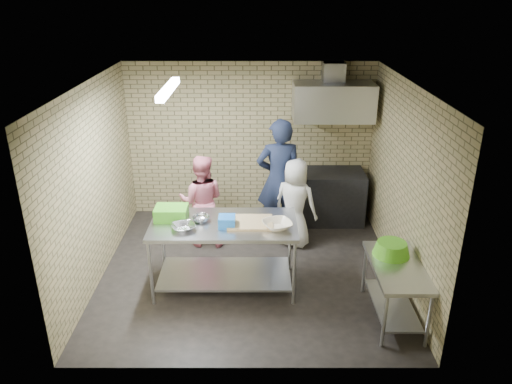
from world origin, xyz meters
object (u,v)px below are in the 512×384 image
(bottle_green, at_px, (358,104))
(green_crate, at_px, (171,213))
(blue_tub, at_px, (227,221))
(woman_white, at_px, (295,203))
(stove, at_px, (328,196))
(bottle_red, at_px, (334,103))
(side_counter, at_px, (394,291))
(man_navy, at_px, (279,179))
(prep_table, at_px, (224,255))
(green_basin, at_px, (391,248))
(woman_pink, at_px, (202,201))

(bottle_green, bearing_deg, green_crate, -142.54)
(blue_tub, distance_m, woman_white, 1.65)
(stove, bearing_deg, woman_white, -126.62)
(blue_tub, bearing_deg, bottle_red, 54.91)
(side_counter, height_order, man_navy, man_navy)
(green_crate, height_order, bottle_green, bottle_green)
(prep_table, xyz_separation_m, blue_tub, (0.05, -0.10, 0.55))
(man_navy, height_order, woman_white, man_navy)
(bottle_red, distance_m, woman_white, 1.85)
(stove, bearing_deg, bottle_green, 28.07)
(green_crate, bearing_deg, bottle_green, 37.46)
(side_counter, xyz_separation_m, bottle_red, (-0.40, 2.99, 1.65))
(side_counter, relative_size, blue_tub, 5.61)
(bottle_green, xyz_separation_m, man_navy, (-1.33, -0.81, -1.02))
(green_basin, bearing_deg, woman_pink, 146.66)
(blue_tub, distance_m, bottle_red, 3.08)
(bottle_green, relative_size, woman_pink, 0.10)
(prep_table, relative_size, man_navy, 0.97)
(woman_pink, bearing_deg, side_counter, 145.02)
(green_crate, relative_size, bottle_green, 2.85)
(stove, relative_size, bottle_green, 8.00)
(man_navy, bearing_deg, woman_white, 124.04)
(blue_tub, bearing_deg, woman_pink, 109.79)
(bottle_red, bearing_deg, man_navy, -139.20)
(prep_table, bearing_deg, blue_tub, -63.43)
(green_crate, bearing_deg, bottle_red, 41.75)
(side_counter, distance_m, woman_pink, 3.21)
(green_crate, relative_size, woman_white, 0.30)
(green_crate, relative_size, man_navy, 0.22)
(green_basin, distance_m, woman_pink, 3.03)
(stove, relative_size, green_crate, 2.80)
(prep_table, bearing_deg, green_crate, 170.27)
(green_crate, bearing_deg, side_counter, -16.26)
(bottle_green, distance_m, man_navy, 1.86)
(stove, height_order, bottle_red, bottle_red)
(woman_pink, bearing_deg, blue_tub, 111.71)
(stove, relative_size, woman_white, 0.84)
(blue_tub, xyz_separation_m, man_navy, (0.74, 1.58, -0.04))
(blue_tub, distance_m, bottle_green, 3.31)
(bottle_green, distance_m, woman_pink, 3.05)
(prep_table, distance_m, stove, 2.64)
(stove, relative_size, green_basin, 2.61)
(stove, xyz_separation_m, blue_tub, (-1.63, -2.15, 0.58))
(green_basin, relative_size, bottle_red, 2.56)
(blue_tub, relative_size, woman_white, 0.15)
(bottle_green, bearing_deg, stove, -151.93)
(bottle_red, bearing_deg, blue_tub, -125.09)
(prep_table, height_order, green_basin, prep_table)
(prep_table, height_order, bottle_green, bottle_green)
(green_crate, height_order, woman_white, woman_white)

